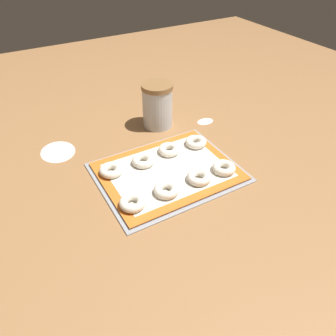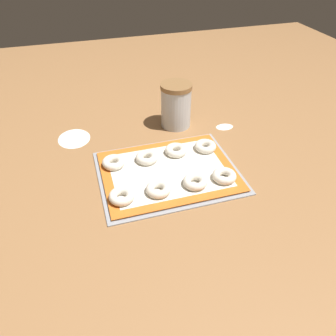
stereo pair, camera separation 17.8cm
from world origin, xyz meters
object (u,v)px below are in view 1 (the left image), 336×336
object	(u,v)px
bagel_back_far_right	(196,142)
bagel_front_mid_left	(166,190)
bagel_front_far_right	(224,168)
bagel_front_far_left	(132,203)
bagel_back_mid_left	(143,161)
bagel_front_mid_right	(199,177)
bagel_back_far_left	(111,170)
flour_canister	(157,105)
bagel_back_mid_right	(169,150)
baking_tray	(168,173)

from	to	relation	value
bagel_back_far_right	bagel_front_mid_left	bearing A→B (deg)	-141.95
bagel_back_far_right	bagel_front_far_right	bearing A→B (deg)	-91.50
bagel_front_far_left	bagel_front_far_right	size ratio (longest dim) A/B	1.00
bagel_front_far_right	bagel_back_mid_left	xyz separation A→B (m)	(-0.20, 0.15, 0.00)
bagel_front_far_right	bagel_front_mid_right	bearing A→B (deg)	-179.94
bagel_front_mid_right	bagel_back_mid_left	xyz separation A→B (m)	(-0.11, 0.15, 0.00)
bagel_back_mid_left	bagel_back_far_left	bearing A→B (deg)	177.49
bagel_front_far_left	flour_canister	world-z (taller)	flour_canister
bagel_front_far_right	bagel_back_far_left	distance (m)	0.34
bagel_front_far_right	bagel_back_far_left	world-z (taller)	same
bagel_back_mid_right	flour_canister	distance (m)	0.21
bagel_front_mid_left	bagel_back_far_right	size ratio (longest dim) A/B	1.00
bagel_front_mid_left	flour_canister	xyz separation A→B (m)	(0.16, 0.36, 0.06)
bagel_back_mid_right	flour_canister	world-z (taller)	flour_canister
bagel_front_far_right	flour_canister	distance (m)	0.36
bagel_front_far_left	bagel_back_far_right	distance (m)	0.35
bagel_front_mid_right	bagel_front_far_left	bearing A→B (deg)	179.89
bagel_back_mid_right	bagel_back_far_left	bearing A→B (deg)	-178.08
bagel_front_mid_left	bagel_back_far_left	bearing A→B (deg)	122.12
bagel_back_mid_left	flour_canister	size ratio (longest dim) A/B	0.44
bagel_front_far_left	bagel_back_mid_left	xyz separation A→B (m)	(0.11, 0.15, 0.00)
bagel_front_mid_right	bagel_front_mid_left	bearing A→B (deg)	-179.69
bagel_front_mid_right	flour_canister	distance (m)	0.37
bagel_front_mid_right	bagel_back_far_right	distance (m)	0.19
bagel_front_far_left	bagel_front_mid_right	size ratio (longest dim) A/B	1.00
baking_tray	bagel_back_far_right	world-z (taller)	bagel_back_far_right
bagel_front_mid_left	bagel_front_mid_right	size ratio (longest dim) A/B	1.00
bagel_front_far_left	flour_canister	size ratio (longest dim) A/B	0.44
bagel_back_far_left	bagel_back_mid_right	xyz separation A→B (m)	(0.20, 0.01, 0.00)
baking_tray	bagel_back_far_left	distance (m)	0.17
bagel_back_mid_left	bagel_back_far_right	bearing A→B (deg)	1.53
bagel_back_mid_left	bagel_back_mid_right	size ratio (longest dim) A/B	1.00
bagel_front_mid_left	bagel_front_far_right	xyz separation A→B (m)	(0.20, 0.00, 0.00)
bagel_back_far_left	flour_canister	xyz separation A→B (m)	(0.27, 0.20, 0.06)
baking_tray	bagel_back_mid_left	world-z (taller)	bagel_back_mid_left
bagel_front_far_left	bagel_back_mid_right	xyz separation A→B (m)	(0.21, 0.17, 0.00)
bagel_back_mid_right	flour_canister	xyz separation A→B (m)	(0.06, 0.19, 0.06)
bagel_front_mid_right	bagel_back_mid_right	size ratio (longest dim) A/B	1.00
bagel_front_mid_left	bagel_back_far_right	bearing A→B (deg)	38.05
baking_tray	flour_canister	world-z (taller)	flour_canister
baking_tray	bagel_front_mid_right	size ratio (longest dim) A/B	5.90
bagel_front_mid_left	bagel_front_far_right	bearing A→B (deg)	0.20
bagel_front_far_left	bagel_back_mid_left	size ratio (longest dim) A/B	1.00
bagel_front_mid_right	bagel_front_far_right	size ratio (longest dim) A/B	1.00
baking_tray	bagel_front_mid_right	bearing A→B (deg)	-55.78
baking_tray	bagel_front_far_right	bearing A→B (deg)	-29.41
baking_tray	flour_canister	xyz separation A→B (m)	(0.11, 0.27, 0.08)
bagel_front_mid_left	bagel_back_far_left	distance (m)	0.19
bagel_back_mid_left	bagel_back_far_right	size ratio (longest dim) A/B	1.00
bagel_front_far_right	flour_canister	xyz separation A→B (m)	(-0.04, 0.36, 0.06)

